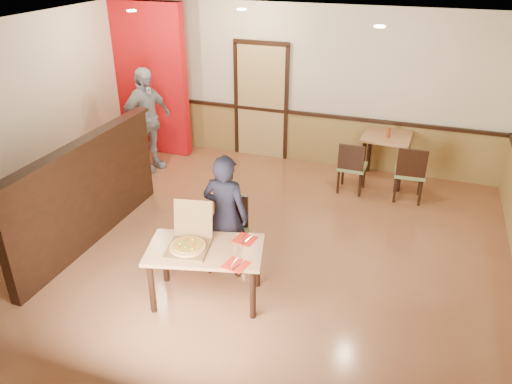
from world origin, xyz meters
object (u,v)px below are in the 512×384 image
main_table (205,256)px  diner_chair (229,229)px  side_chair_left (352,165)px  passerby (146,120)px  pizza_box (189,243)px  diner (226,216)px  condiment (388,132)px  side_chair_right (410,171)px  side_table (386,146)px

main_table → diner_chair: diner_chair is taller
diner_chair → side_chair_left: bearing=59.6°
passerby → pizza_box: size_ratio=3.09×
pizza_box → passerby: bearing=116.9°
diner → condiment: 3.59m
side_chair_left → pizza_box: pizza_box is taller
main_table → pizza_box: bearing=-179.5°
main_table → diner: size_ratio=0.90×
side_chair_right → diner_chair: bearing=47.8°
condiment → side_chair_left: bearing=-130.7°
main_table → diner_chair: size_ratio=1.54×
pizza_box → diner_chair: bearing=69.0°
diner_chair → passerby: passerby is taller
main_table → side_table: (1.54, 3.89, 0.07)m
pizza_box → condiment: pizza_box is taller
side_chair_left → passerby: bearing=5.8°
main_table → passerby: 3.93m
main_table → side_chair_right: side_chair_right is taller
condiment → side_table: bearing=104.6°
main_table → diner_chair: bearing=77.6°
side_table → diner: diner is taller
pizza_box → condiment: size_ratio=3.61×
main_table → condiment: bearing=53.7°
side_chair_left → pizza_box: (-1.26, -3.32, 0.27)m
side_chair_right → diner: size_ratio=0.59×
main_table → condiment: (1.56, 3.83, 0.33)m
diner_chair → pizza_box: (-0.15, -0.78, 0.24)m
side_table → condiment: 0.27m
diner → main_table: bearing=90.2°
main_table → side_chair_left: side_chair_left is taller
side_chair_left → pizza_box: size_ratio=1.46×
side_chair_right → pizza_box: bearing=53.2°
passerby → diner_chair: bearing=-114.0°
side_chair_right → passerby: (-4.49, -0.25, 0.41)m
side_chair_right → side_table: bearing=-57.4°
side_chair_right → pizza_box: pizza_box is taller
diner → condiment: (1.55, 3.23, 0.13)m
passerby → condiment: 4.13m
diner → side_chair_left: bearing=-111.2°
side_chair_right → condiment: size_ratio=5.65×
diner → condiment: bearing=-114.9°
main_table → diner: diner is taller
side_chair_right → condiment: (-0.44, 0.55, 0.40)m
main_table → side_table: size_ratio=1.71×
diner_chair → condiment: size_ratio=5.60×
diner_chair → condiment: (1.58, 3.09, 0.41)m
diner_chair → condiment: condiment is taller
diner_chair → condiment: 3.49m
diner_chair → side_chair_left: size_ratio=1.06×
side_chair_right → side_table: (-0.45, 0.62, 0.14)m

